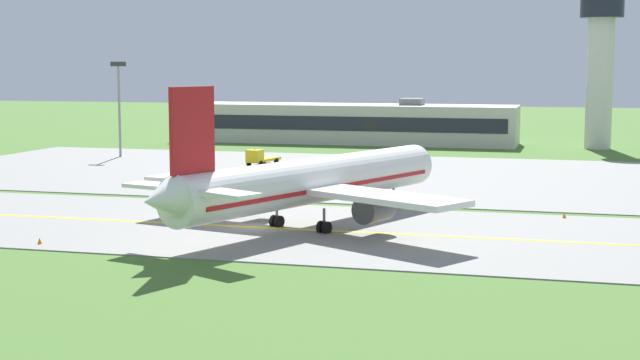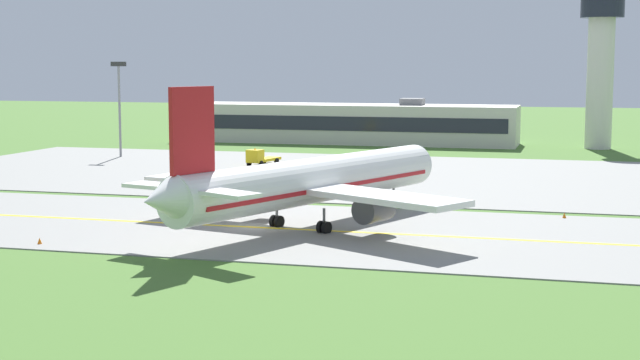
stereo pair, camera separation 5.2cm
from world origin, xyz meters
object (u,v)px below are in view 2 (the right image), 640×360
at_px(service_truck_baggage, 260,158).
at_px(control_tower, 601,52).
at_px(airplane_lead, 311,182).
at_px(apron_light_mast, 119,97).

xyz_separation_m(service_truck_baggage, control_tower, (46.52, 41.53, 15.11)).
height_order(airplane_lead, apron_light_mast, apron_light_mast).
bearing_deg(apron_light_mast, airplane_lead, -49.46).
xyz_separation_m(airplane_lead, service_truck_baggage, (-21.17, 47.60, -2.95)).
bearing_deg(apron_light_mast, control_tower, 26.23).
xyz_separation_m(control_tower, apron_light_mast, (-71.47, -35.21, -6.96)).
bearing_deg(control_tower, airplane_lead, -105.88).
bearing_deg(service_truck_baggage, airplane_lead, -66.02).
bearing_deg(airplane_lead, apron_light_mast, 130.54).
bearing_deg(control_tower, apron_light_mast, -153.77).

